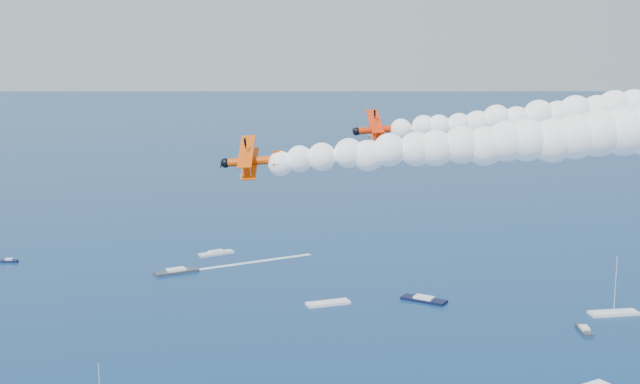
{
  "coord_description": "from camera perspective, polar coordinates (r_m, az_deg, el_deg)",
  "views": [
    {
      "loc": [
        2.29,
        -78.14,
        70.3
      ],
      "look_at": [
        6.36,
        27.33,
        50.38
      ],
      "focal_mm": 48.37,
      "sensor_mm": 36.0,
      "label": 1
    }
  ],
  "objects": [
    {
      "name": "biplane_trail",
      "position": [
        99.14,
        -4.51,
        2.05
      ],
      "size": [
        7.57,
        9.35,
        7.6
      ],
      "primitive_type": null,
      "rotation": [
        -0.35,
        0.07,
        3.09
      ],
      "color": "#E74604"
    },
    {
      "name": "spectator_boats",
      "position": [
        199.81,
        -2.58,
        -9.82
      ],
      "size": [
        230.06,
        163.41,
        0.7
      ],
      "color": "white",
      "rests_on": "ground"
    },
    {
      "name": "biplane_lead",
      "position": [
        114.4,
        3.92,
        4.14
      ],
      "size": [
        7.24,
        8.65,
        7.1
      ],
      "primitive_type": null,
      "rotation": [
        -0.31,
        0.07,
        3.15
      ],
      "color": "red"
    },
    {
      "name": "smoke_trail_lead",
      "position": [
        119.69,
        16.0,
        4.94
      ],
      "size": [
        50.21,
        6.66,
        9.71
      ],
      "primitive_type": null,
      "rotation": [
        0.0,
        0.0,
        3.15
      ],
      "color": "white"
    },
    {
      "name": "boat_wakes",
      "position": [
        188.74,
        1.35,
        -11.17
      ],
      "size": [
        232.72,
        154.51,
        0.04
      ],
      "color": "white",
      "rests_on": "ground"
    },
    {
      "name": "smoke_trail_trail",
      "position": [
        99.76,
        10.0,
        3.06
      ],
      "size": [
        50.47,
        10.81,
        9.71
      ],
      "primitive_type": null,
      "rotation": [
        0.0,
        0.0,
        3.09
      ],
      "color": "white"
    }
  ]
}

